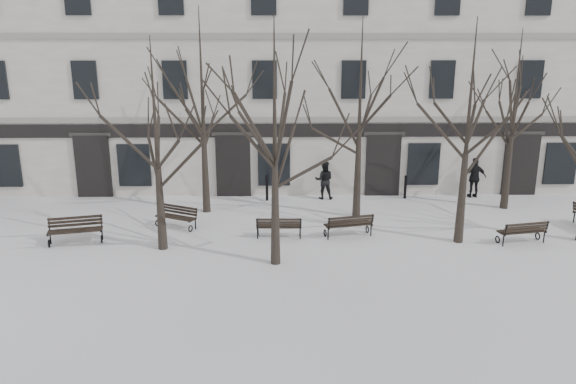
{
  "coord_description": "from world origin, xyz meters",
  "views": [
    {
      "loc": [
        -1.4,
        -17.6,
        7.32
      ],
      "look_at": [
        -1.03,
        3.0,
        1.55
      ],
      "focal_mm": 35.0,
      "sensor_mm": 36.0,
      "label": 1
    }
  ],
  "objects_px": {
    "tree_1": "(275,115)",
    "bench_4": "(349,224)",
    "tree_0": "(155,120)",
    "tree_2": "(470,107)",
    "bench_2": "(523,231)",
    "bench_0": "(75,229)",
    "bench_1": "(279,226)",
    "bench_3": "(177,216)"
  },
  "relations": [
    {
      "from": "bench_0",
      "to": "bench_4",
      "type": "xyz_separation_m",
      "value": [
        10.03,
        0.45,
        -0.03
      ]
    },
    {
      "from": "tree_1",
      "to": "bench_1",
      "type": "height_order",
      "value": "tree_1"
    },
    {
      "from": "bench_0",
      "to": "bench_2",
      "type": "bearing_deg",
      "value": -14.75
    },
    {
      "from": "bench_0",
      "to": "bench_4",
      "type": "distance_m",
      "value": 10.04
    },
    {
      "from": "bench_2",
      "to": "bench_1",
      "type": "bearing_deg",
      "value": -16.36
    },
    {
      "from": "bench_0",
      "to": "bench_1",
      "type": "distance_m",
      "value": 7.42
    },
    {
      "from": "tree_2",
      "to": "bench_1",
      "type": "relative_size",
      "value": 4.68
    },
    {
      "from": "bench_3",
      "to": "tree_2",
      "type": "bearing_deg",
      "value": 17.28
    },
    {
      "from": "tree_1",
      "to": "tree_0",
      "type": "bearing_deg",
      "value": 160.7
    },
    {
      "from": "bench_3",
      "to": "tree_0",
      "type": "bearing_deg",
      "value": -65.71
    },
    {
      "from": "tree_1",
      "to": "tree_2",
      "type": "xyz_separation_m",
      "value": [
        6.71,
        1.9,
        -0.0
      ]
    },
    {
      "from": "tree_1",
      "to": "bench_4",
      "type": "xyz_separation_m",
      "value": [
        2.74,
        2.49,
        -4.47
      ]
    },
    {
      "from": "bench_1",
      "to": "bench_3",
      "type": "xyz_separation_m",
      "value": [
        -4.02,
        1.3,
        0.0
      ]
    },
    {
      "from": "tree_2",
      "to": "bench_4",
      "type": "distance_m",
      "value": 6.0
    },
    {
      "from": "bench_0",
      "to": "tree_0",
      "type": "bearing_deg",
      "value": -24.49
    },
    {
      "from": "bench_0",
      "to": "bench_1",
      "type": "bearing_deg",
      "value": -10.49
    },
    {
      "from": "tree_2",
      "to": "bench_4",
      "type": "relative_size",
      "value": 4.2
    },
    {
      "from": "tree_1",
      "to": "bench_3",
      "type": "xyz_separation_m",
      "value": [
        -3.9,
        3.72,
        -4.5
      ]
    },
    {
      "from": "bench_3",
      "to": "bench_1",
      "type": "bearing_deg",
      "value": 9.17
    },
    {
      "from": "tree_1",
      "to": "bench_1",
      "type": "distance_m",
      "value": 5.11
    },
    {
      "from": "tree_0",
      "to": "bench_0",
      "type": "xyz_separation_m",
      "value": [
        -3.28,
        0.64,
        -4.06
      ]
    },
    {
      "from": "tree_2",
      "to": "tree_1",
      "type": "bearing_deg",
      "value": -164.21
    },
    {
      "from": "bench_0",
      "to": "bench_3",
      "type": "height_order",
      "value": "bench_0"
    },
    {
      "from": "bench_0",
      "to": "bench_3",
      "type": "xyz_separation_m",
      "value": [
        3.39,
        1.67,
        -0.06
      ]
    },
    {
      "from": "tree_0",
      "to": "tree_1",
      "type": "distance_m",
      "value": 4.27
    },
    {
      "from": "tree_0",
      "to": "bench_4",
      "type": "height_order",
      "value": "tree_0"
    },
    {
      "from": "tree_1",
      "to": "bench_4",
      "type": "relative_size",
      "value": 4.21
    },
    {
      "from": "bench_3",
      "to": "tree_1",
      "type": "bearing_deg",
      "value": -16.62
    },
    {
      "from": "bench_0",
      "to": "bench_2",
      "type": "relative_size",
      "value": 1.09
    },
    {
      "from": "tree_1",
      "to": "bench_3",
      "type": "relative_size",
      "value": 4.54
    },
    {
      "from": "tree_1",
      "to": "tree_2",
      "type": "height_order",
      "value": "tree_1"
    },
    {
      "from": "bench_0",
      "to": "tree_2",
      "type": "bearing_deg",
      "value": -14.03
    },
    {
      "from": "bench_3",
      "to": "bench_2",
      "type": "bearing_deg",
      "value": 17.97
    },
    {
      "from": "bench_0",
      "to": "bench_4",
      "type": "height_order",
      "value": "bench_0"
    },
    {
      "from": "bench_2",
      "to": "bench_3",
      "type": "xyz_separation_m",
      "value": [
        -12.86,
        2.05,
        -0.02
      ]
    },
    {
      "from": "bench_0",
      "to": "bench_3",
      "type": "relative_size",
      "value": 1.14
    },
    {
      "from": "tree_0",
      "to": "tree_2",
      "type": "relative_size",
      "value": 0.92
    },
    {
      "from": "tree_1",
      "to": "bench_2",
      "type": "bearing_deg",
      "value": 10.55
    },
    {
      "from": "tree_2",
      "to": "bench_0",
      "type": "xyz_separation_m",
      "value": [
        -14.0,
        0.15,
        -4.43
      ]
    },
    {
      "from": "tree_0",
      "to": "bench_0",
      "type": "distance_m",
      "value": 5.26
    },
    {
      "from": "tree_1",
      "to": "bench_0",
      "type": "height_order",
      "value": "tree_1"
    },
    {
      "from": "tree_0",
      "to": "tree_1",
      "type": "xyz_separation_m",
      "value": [
        4.01,
        -1.4,
        0.38
      ]
    }
  ]
}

